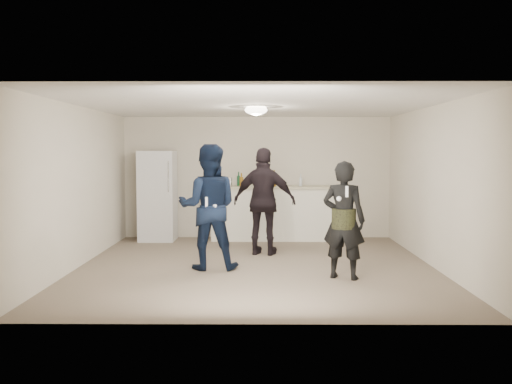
{
  "coord_description": "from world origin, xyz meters",
  "views": [
    {
      "loc": [
        0.07,
        -8.81,
        1.8
      ],
      "look_at": [
        0.0,
        0.2,
        1.15
      ],
      "focal_mm": 40.0,
      "sensor_mm": 36.0,
      "label": 1
    }
  ],
  "objects_px": {
    "counter": "(276,214)",
    "woman": "(344,220)",
    "shaker": "(230,182)",
    "spectator": "(264,201)",
    "fridge": "(158,196)",
    "man": "(208,207)"
  },
  "relations": [
    {
      "from": "fridge",
      "to": "shaker",
      "type": "height_order",
      "value": "fridge"
    },
    {
      "from": "man",
      "to": "woman",
      "type": "relative_size",
      "value": 1.14
    },
    {
      "from": "counter",
      "to": "woman",
      "type": "relative_size",
      "value": 1.56
    },
    {
      "from": "woman",
      "to": "spectator",
      "type": "bearing_deg",
      "value": -35.48
    },
    {
      "from": "spectator",
      "to": "counter",
      "type": "bearing_deg",
      "value": -84.75
    },
    {
      "from": "fridge",
      "to": "man",
      "type": "distance_m",
      "value": 3.08
    },
    {
      "from": "counter",
      "to": "woman",
      "type": "xyz_separation_m",
      "value": [
        0.85,
        -3.52,
        0.31
      ]
    },
    {
      "from": "spectator",
      "to": "fridge",
      "type": "bearing_deg",
      "value": -22.93
    },
    {
      "from": "fridge",
      "to": "shaker",
      "type": "distance_m",
      "value": 1.48
    },
    {
      "from": "woman",
      "to": "spectator",
      "type": "xyz_separation_m",
      "value": [
        -1.1,
        1.85,
        0.1
      ]
    },
    {
      "from": "woman",
      "to": "shaker",
      "type": "bearing_deg",
      "value": -39.81
    },
    {
      "from": "shaker",
      "to": "man",
      "type": "bearing_deg",
      "value": -93.4
    },
    {
      "from": "man",
      "to": "fridge",
      "type": "bearing_deg",
      "value": -66.47
    },
    {
      "from": "counter",
      "to": "spectator",
      "type": "xyz_separation_m",
      "value": [
        -0.25,
        -1.67,
        0.4
      ]
    },
    {
      "from": "man",
      "to": "counter",
      "type": "bearing_deg",
      "value": -112.18
    },
    {
      "from": "shaker",
      "to": "woman",
      "type": "height_order",
      "value": "woman"
    },
    {
      "from": "shaker",
      "to": "woman",
      "type": "distance_m",
      "value": 4.03
    },
    {
      "from": "woman",
      "to": "counter",
      "type": "bearing_deg",
      "value": -52.66
    },
    {
      "from": "counter",
      "to": "fridge",
      "type": "bearing_deg",
      "value": -178.32
    },
    {
      "from": "man",
      "to": "shaker",
      "type": "bearing_deg",
      "value": -94.4
    },
    {
      "from": "counter",
      "to": "shaker",
      "type": "relative_size",
      "value": 15.29
    },
    {
      "from": "counter",
      "to": "shaker",
      "type": "height_order",
      "value": "shaker"
    }
  ]
}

